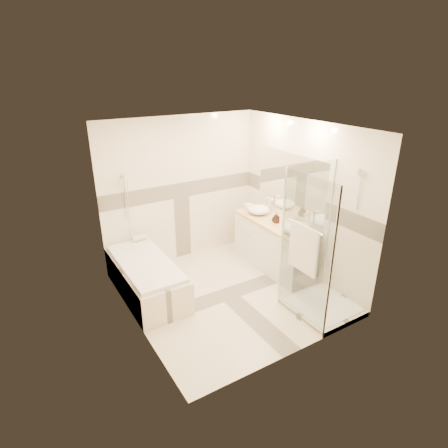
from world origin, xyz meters
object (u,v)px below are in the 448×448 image
vessel_sink_near (259,209)px  vessel_sink_far (297,228)px  amenity_bottle_a (277,218)px  bathtub (146,276)px  amenity_bottle_b (275,218)px  shower_enclosure (316,279)px  vanity (274,245)px

vessel_sink_near → vessel_sink_far: 0.97m
vessel_sink_far → amenity_bottle_a: size_ratio=2.52×
bathtub → amenity_bottle_b: bearing=-9.4°
vessel_sink_far → shower_enclosure: bearing=-110.3°
vanity → amenity_bottle_a: bearing=-113.4°
amenity_bottle_b → amenity_bottle_a: bearing=-90.0°
vanity → amenity_bottle_b: amenity_bottle_b is taller
vessel_sink_near → amenity_bottle_a: (0.00, -0.48, 0.01)m
vessel_sink_near → amenity_bottle_b: size_ratio=2.89×
vanity → shower_enclosure: shower_enclosure is taller
vessel_sink_near → amenity_bottle_b: vessel_sink_near is taller
amenity_bottle_b → vessel_sink_far: bearing=-90.0°
shower_enclosure → vessel_sink_far: 0.90m
vanity → vessel_sink_far: (-0.02, -0.53, 0.51)m
bathtub → amenity_bottle_a: 2.26m
vanity → vessel_sink_near: (-0.02, 0.44, 0.50)m
amenity_bottle_a → vanity: bearing=66.6°
bathtub → amenity_bottle_b: 2.24m
vanity → vessel_sink_far: size_ratio=3.77×
amenity_bottle_a → amenity_bottle_b: amenity_bottle_a is taller
bathtub → amenity_bottle_a: (2.13, -0.40, 0.63)m
bathtub → vessel_sink_near: (2.13, 0.09, 0.62)m
vessel_sink_far → amenity_bottle_a: bearing=90.0°
bathtub → vanity: vanity is taller
vessel_sink_near → vessel_sink_far: size_ratio=0.89×
amenity_bottle_b → vanity: bearing=11.1°
vessel_sink_near → shower_enclosure: bearing=-99.1°
vessel_sink_near → amenity_bottle_b: bearing=-90.0°
shower_enclosure → vessel_sink_far: size_ratio=4.75×
vessel_sink_far → vanity: bearing=87.8°
shower_enclosure → amenity_bottle_b: shower_enclosure is taller
bathtub → amenity_bottle_b: (2.13, -0.35, 0.61)m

